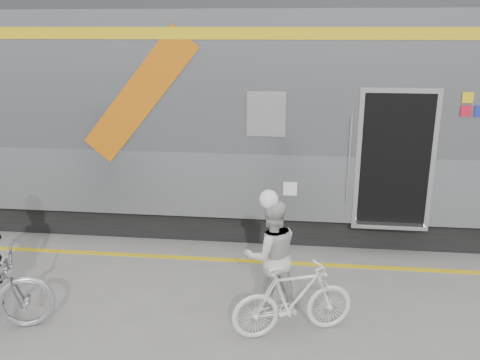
# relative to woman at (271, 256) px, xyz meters

# --- Properties ---
(ground) EXTENTS (90.00, 90.00, 0.00)m
(ground) POSITION_rel_woman_xyz_m (-0.51, -0.81, -0.75)
(ground) COLOR slate
(ground) RESTS_ON ground
(train) EXTENTS (24.00, 3.17, 4.10)m
(train) POSITION_rel_woman_xyz_m (-0.40, 3.38, 1.31)
(train) COLOR black
(train) RESTS_ON ground
(safety_strip) EXTENTS (24.00, 0.12, 0.01)m
(safety_strip) POSITION_rel_woman_xyz_m (-0.51, 1.34, -0.74)
(safety_strip) COLOR gold
(safety_strip) RESTS_ON ground
(woman) EXTENTS (0.87, 0.78, 1.49)m
(woman) POSITION_rel_woman_xyz_m (0.00, 0.00, 0.00)
(woman) COLOR beige
(woman) RESTS_ON ground
(bicycle_right) EXTENTS (1.56, 0.91, 0.90)m
(bicycle_right) POSITION_rel_woman_xyz_m (0.30, -0.55, -0.29)
(bicycle_right) COLOR silver
(bicycle_right) RESTS_ON ground
(helmet_woman) EXTENTS (0.24, 0.24, 0.24)m
(helmet_woman) POSITION_rel_woman_xyz_m (0.00, 0.00, 0.86)
(helmet_woman) COLOR white
(helmet_woman) RESTS_ON woman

